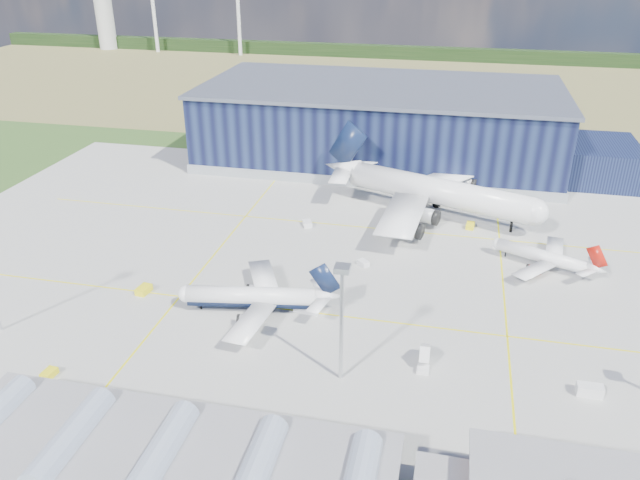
{
  "coord_description": "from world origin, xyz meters",
  "views": [
    {
      "loc": [
        26.05,
        -118.72,
        71.66
      ],
      "look_at": [
        -2.83,
        10.5,
        7.1
      ],
      "focal_mm": 35.0,
      "sensor_mm": 36.0,
      "label": 1
    }
  ],
  "objects_px": {
    "light_mast_center": "(342,305)",
    "gse_tug_b": "(49,374)",
    "gse_van_c": "(590,390)",
    "car_b": "(446,469)",
    "airstair": "(424,357)",
    "hangar": "(388,127)",
    "gse_cart_a": "(307,224)",
    "airliner_widebody": "(440,178)",
    "gse_cart_b": "(363,263)",
    "airliner_navy": "(251,287)",
    "gse_tug_a": "(144,290)",
    "gse_tug_c": "(470,226)",
    "gse_van_a": "(307,307)",
    "car_a": "(475,473)",
    "airliner_red": "(542,250)"
  },
  "relations": [
    {
      "from": "airliner_navy",
      "to": "gse_tug_c",
      "type": "relative_size",
      "value": 10.49
    },
    {
      "from": "light_mast_center",
      "to": "gse_tug_b",
      "type": "bearing_deg",
      "value": -167.89
    },
    {
      "from": "airliner_widebody",
      "to": "gse_van_c",
      "type": "xyz_separation_m",
      "value": [
        30.03,
        -73.15,
        -10.1
      ]
    },
    {
      "from": "airliner_red",
      "to": "airliner_widebody",
      "type": "bearing_deg",
      "value": -20.94
    },
    {
      "from": "gse_tug_a",
      "to": "airstair",
      "type": "xyz_separation_m",
      "value": [
        62.88,
        -12.24,
        0.7
      ]
    },
    {
      "from": "gse_van_c",
      "to": "car_b",
      "type": "xyz_separation_m",
      "value": [
        -23.6,
        -22.85,
        -0.53
      ]
    },
    {
      "from": "light_mast_center",
      "to": "gse_tug_b",
      "type": "relative_size",
      "value": 7.87
    },
    {
      "from": "airliner_red",
      "to": "airstair",
      "type": "height_order",
      "value": "airliner_red"
    },
    {
      "from": "car_b",
      "to": "airstair",
      "type": "bearing_deg",
      "value": 1.31
    },
    {
      "from": "light_mast_center",
      "to": "airliner_navy",
      "type": "height_order",
      "value": "light_mast_center"
    },
    {
      "from": "gse_tug_b",
      "to": "gse_cart_b",
      "type": "relative_size",
      "value": 1.01
    },
    {
      "from": "car_b",
      "to": "gse_van_a",
      "type": "bearing_deg",
      "value": 28.89
    },
    {
      "from": "gse_cart_b",
      "to": "gse_tug_a",
      "type": "bearing_deg",
      "value": 160.43
    },
    {
      "from": "airliner_navy",
      "to": "car_b",
      "type": "bearing_deg",
      "value": 129.99
    },
    {
      "from": "gse_tug_a",
      "to": "gse_tug_c",
      "type": "height_order",
      "value": "gse_tug_a"
    },
    {
      "from": "gse_cart_b",
      "to": "airstair",
      "type": "bearing_deg",
      "value": -111.2
    },
    {
      "from": "gse_tug_a",
      "to": "gse_cart_a",
      "type": "bearing_deg",
      "value": 64.35
    },
    {
      "from": "airliner_navy",
      "to": "gse_van_a",
      "type": "height_order",
      "value": "airliner_navy"
    },
    {
      "from": "airliner_navy",
      "to": "gse_cart_a",
      "type": "relative_size",
      "value": 10.45
    },
    {
      "from": "gse_van_a",
      "to": "light_mast_center",
      "type": "bearing_deg",
      "value": -144.89
    },
    {
      "from": "hangar",
      "to": "airstair",
      "type": "xyz_separation_m",
      "value": [
        21.58,
        -117.27,
        -10.13
      ]
    },
    {
      "from": "airliner_navy",
      "to": "gse_cart_b",
      "type": "height_order",
      "value": "airliner_navy"
    },
    {
      "from": "hangar",
      "to": "car_b",
      "type": "xyz_separation_m",
      "value": [
        26.59,
        -142.8,
        -11.09
      ]
    },
    {
      "from": "airliner_navy",
      "to": "car_a",
      "type": "relative_size",
      "value": 11.16
    },
    {
      "from": "airliner_navy",
      "to": "airstair",
      "type": "bearing_deg",
      "value": 154.81
    },
    {
      "from": "gse_tug_b",
      "to": "gse_tug_a",
      "type": "bearing_deg",
      "value": 88.68
    },
    {
      "from": "gse_tug_b",
      "to": "airliner_red",
      "type": "bearing_deg",
      "value": 39.09
    },
    {
      "from": "gse_tug_c",
      "to": "gse_tug_a",
      "type": "bearing_deg",
      "value": -137.41
    },
    {
      "from": "car_a",
      "to": "gse_van_a",
      "type": "bearing_deg",
      "value": 28.73
    },
    {
      "from": "gse_cart_b",
      "to": "airstair",
      "type": "height_order",
      "value": "airstair"
    },
    {
      "from": "gse_van_a",
      "to": "airstair",
      "type": "distance_m",
      "value": 28.48
    },
    {
      "from": "light_mast_center",
      "to": "airliner_widebody",
      "type": "distance_m",
      "value": 79.18
    },
    {
      "from": "gse_van_a",
      "to": "car_b",
      "type": "xyz_separation_m",
      "value": [
        30.54,
        -38.14,
        -0.64
      ]
    },
    {
      "from": "gse_tug_c",
      "to": "gse_van_c",
      "type": "bearing_deg",
      "value": -65.81
    },
    {
      "from": "airliner_navy",
      "to": "gse_van_c",
      "type": "bearing_deg",
      "value": 159.3
    },
    {
      "from": "airliner_navy",
      "to": "gse_tug_a",
      "type": "height_order",
      "value": "airliner_navy"
    },
    {
      "from": "airliner_widebody",
      "to": "gse_tug_b",
      "type": "height_order",
      "value": "airliner_widebody"
    },
    {
      "from": "hangar",
      "to": "gse_cart_a",
      "type": "xyz_separation_m",
      "value": [
        -14.13,
        -62.32,
        -10.89
      ]
    },
    {
      "from": "gse_cart_a",
      "to": "gse_van_a",
      "type": "bearing_deg",
      "value": -99.86
    },
    {
      "from": "gse_van_a",
      "to": "gse_cart_a",
      "type": "xyz_separation_m",
      "value": [
        -10.17,
        42.34,
        -0.43
      ]
    },
    {
      "from": "hangar",
      "to": "car_a",
      "type": "height_order",
      "value": "hangar"
    },
    {
      "from": "gse_cart_b",
      "to": "car_a",
      "type": "distance_m",
      "value": 66.69
    },
    {
      "from": "hangar",
      "to": "gse_van_c",
      "type": "distance_m",
      "value": 130.46
    },
    {
      "from": "gse_cart_b",
      "to": "gse_van_a",
      "type": "bearing_deg",
      "value": -156.77
    },
    {
      "from": "gse_tug_c",
      "to": "car_b",
      "type": "distance_m",
      "value": 88.86
    },
    {
      "from": "airliner_red",
      "to": "gse_van_a",
      "type": "height_order",
      "value": "airliner_red"
    },
    {
      "from": "airliner_red",
      "to": "airliner_widebody",
      "type": "relative_size",
      "value": 0.41
    },
    {
      "from": "airliner_navy",
      "to": "airliner_red",
      "type": "distance_m",
      "value": 70.26
    },
    {
      "from": "gse_van_a",
      "to": "gse_cart_b",
      "type": "height_order",
      "value": "gse_van_a"
    },
    {
      "from": "gse_cart_a",
      "to": "gse_tug_c",
      "type": "height_order",
      "value": "gse_tug_c"
    }
  ]
}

